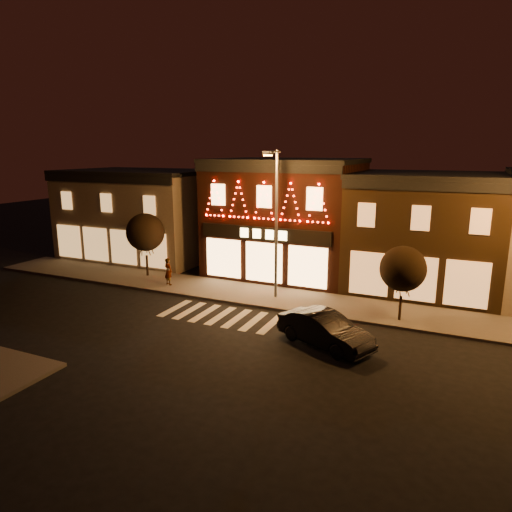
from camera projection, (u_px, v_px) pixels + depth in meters
The scene contains 10 objects.
ground at pixel (180, 343), 21.70m from camera, with size 120.00×120.00×0.00m, color black.
sidewalk_far at pixel (281, 298), 27.97m from camera, with size 44.00×4.00×0.15m, color #47423D.
building_left at pixel (141, 214), 38.52m from camera, with size 12.20×8.28×7.30m.
building_pulp at pixel (286, 217), 33.16m from camera, with size 10.20×8.34×8.30m.
building_right_a at pixel (425, 232), 29.44m from camera, with size 9.20×8.28×7.50m.
streetlamp_mid at pixel (275, 214), 26.69m from camera, with size 0.58×2.01×8.75m.
tree_left at pixel (145, 232), 32.14m from camera, with size 2.67×2.67×4.46m.
tree_right at pixel (403, 269), 23.63m from camera, with size 2.37×2.37×3.96m.
dark_sedan at pixel (325, 330), 21.24m from camera, with size 1.66×4.75×1.57m, color black.
pedestrian at pixel (168, 271), 30.38m from camera, with size 0.66×0.43×1.82m, color gray.
Camera 1 is at (11.63, -16.92, 8.90)m, focal length 32.24 mm.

